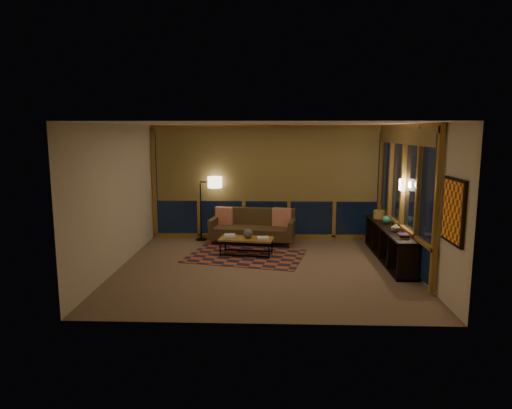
{
  "coord_description": "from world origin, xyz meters",
  "views": [
    {
      "loc": [
        0.15,
        -8.31,
        2.58
      ],
      "look_at": [
        -0.16,
        0.2,
        1.19
      ],
      "focal_mm": 32.0,
      "sensor_mm": 36.0,
      "label": 1
    }
  ],
  "objects_px": {
    "sofa": "(252,227)",
    "floor_lamp": "(201,208)",
    "bookshelf": "(389,244)",
    "coffee_table": "(246,247)"
  },
  "relations": [
    {
      "from": "coffee_table",
      "to": "floor_lamp",
      "type": "height_order",
      "value": "floor_lamp"
    },
    {
      "from": "bookshelf",
      "to": "floor_lamp",
      "type": "bearing_deg",
      "value": 158.59
    },
    {
      "from": "sofa",
      "to": "floor_lamp",
      "type": "height_order",
      "value": "floor_lamp"
    },
    {
      "from": "sofa",
      "to": "floor_lamp",
      "type": "xyz_separation_m",
      "value": [
        -1.24,
        0.31,
        0.37
      ]
    },
    {
      "from": "floor_lamp",
      "to": "bookshelf",
      "type": "xyz_separation_m",
      "value": [
        4.04,
        -1.58,
        -0.42
      ]
    },
    {
      "from": "coffee_table",
      "to": "sofa",
      "type": "bearing_deg",
      "value": 93.52
    },
    {
      "from": "floor_lamp",
      "to": "bookshelf",
      "type": "bearing_deg",
      "value": -15.62
    },
    {
      "from": "coffee_table",
      "to": "floor_lamp",
      "type": "relative_size",
      "value": 0.73
    },
    {
      "from": "sofa",
      "to": "bookshelf",
      "type": "distance_m",
      "value": 3.08
    },
    {
      "from": "floor_lamp",
      "to": "coffee_table",
      "type": "bearing_deg",
      "value": -43.08
    }
  ]
}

